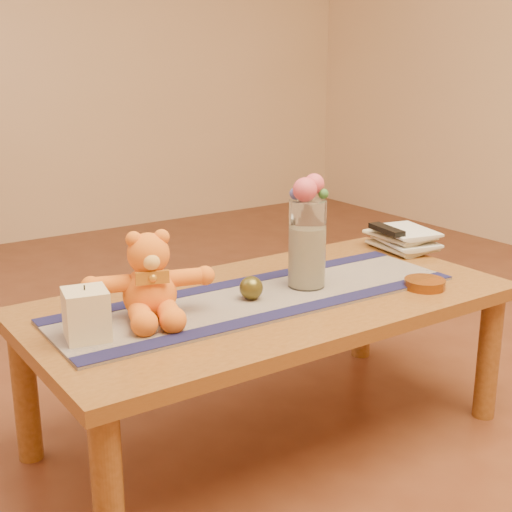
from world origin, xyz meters
TOP-DOWN VIEW (x-y plane):
  - floor at (0.00, 0.00)m, footprint 5.50×5.50m
  - coffee_table_top at (0.00, 0.00)m, footprint 1.40×0.70m
  - table_leg_fl at (-0.64, -0.29)m, footprint 0.07×0.07m
  - table_leg_fr at (0.64, -0.29)m, footprint 0.07×0.07m
  - table_leg_bl at (-0.64, 0.29)m, footprint 0.07×0.07m
  - table_leg_br at (0.64, 0.29)m, footprint 0.07×0.07m
  - persian_runner at (-0.04, -0.00)m, footprint 1.21×0.38m
  - runner_border_near at (-0.04, -0.15)m, footprint 1.20×0.09m
  - runner_border_far at (-0.04, 0.14)m, footprint 1.20×0.09m
  - teddy_bear at (-0.36, 0.04)m, footprint 0.39×0.35m
  - pillar_candle at (-0.56, -0.01)m, footprint 0.12×0.12m
  - candle_wick at (-0.56, -0.01)m, footprint 0.00×0.00m
  - glass_vase at (0.13, -0.00)m, footprint 0.11×0.11m
  - potpourri_fill at (0.13, -0.00)m, footprint 0.09×0.09m
  - rose_left at (0.11, -0.01)m, footprint 0.07×0.07m
  - rose_right at (0.16, 0.00)m, footprint 0.06×0.06m
  - blue_flower_back at (0.14, 0.03)m, footprint 0.04×0.04m
  - blue_flower_side at (0.10, 0.02)m, footprint 0.04×0.04m
  - leaf_sprig at (0.17, -0.02)m, footprint 0.03×0.03m
  - bronze_ball at (-0.07, -0.01)m, footprint 0.08×0.08m
  - book_bottom at (0.60, 0.15)m, footprint 0.19×0.24m
  - book_lower at (0.61, 0.15)m, footprint 0.21×0.26m
  - book_upper at (0.60, 0.16)m, footprint 0.18×0.23m
  - book_top at (0.61, 0.15)m, footprint 0.21×0.25m
  - tv_remote at (0.60, 0.15)m, footprint 0.07×0.17m
  - amber_dish at (0.42, -0.20)m, footprint 0.13×0.13m

SIDE VIEW (x-z plane):
  - floor at x=0.00m, z-range 0.00..0.00m
  - table_leg_fl at x=-0.64m, z-range 0.00..0.41m
  - table_leg_fr at x=0.64m, z-range 0.00..0.41m
  - table_leg_bl at x=-0.64m, z-range 0.00..0.41m
  - table_leg_br at x=0.64m, z-range 0.00..0.41m
  - coffee_table_top at x=0.00m, z-range 0.41..0.45m
  - persian_runner at x=-0.04m, z-range 0.45..0.46m
  - runner_border_near at x=-0.04m, z-range 0.46..0.46m
  - runner_border_far at x=-0.04m, z-range 0.46..0.46m
  - book_bottom at x=0.60m, z-range 0.45..0.47m
  - amber_dish at x=0.42m, z-range 0.45..0.48m
  - book_lower at x=0.61m, z-range 0.47..0.49m
  - bronze_ball at x=-0.07m, z-range 0.46..0.52m
  - book_upper at x=0.60m, z-range 0.49..0.51m
  - book_top at x=0.61m, z-range 0.51..0.53m
  - pillar_candle at x=-0.56m, z-range 0.46..0.58m
  - tv_remote at x=0.60m, z-range 0.53..0.54m
  - potpourri_fill at x=0.13m, z-range 0.46..0.64m
  - teddy_bear at x=-0.36m, z-range 0.46..0.68m
  - candle_wick at x=-0.56m, z-range 0.58..0.59m
  - glass_vase at x=0.13m, z-range 0.46..0.72m
  - leaf_sprig at x=0.17m, z-range 0.72..0.75m
  - blue_flower_side at x=0.10m, z-range 0.72..0.76m
  - blue_flower_back at x=0.14m, z-range 0.72..0.77m
  - rose_left at x=0.11m, z-range 0.72..0.79m
  - rose_right at x=0.16m, z-range 0.73..0.79m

